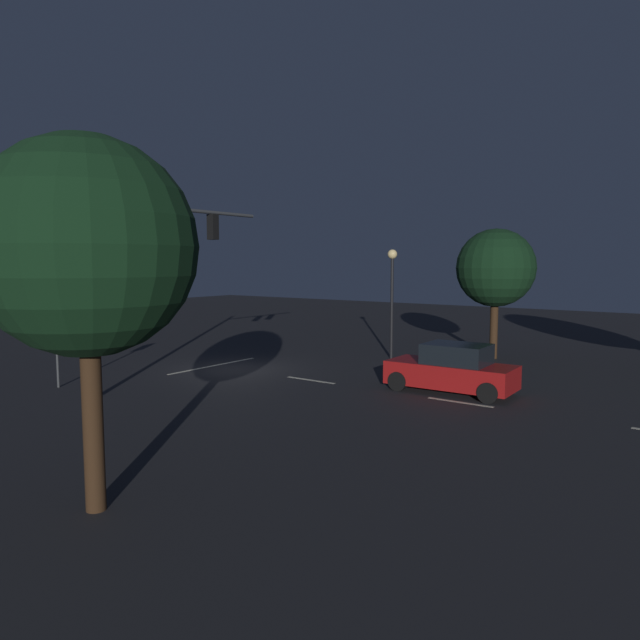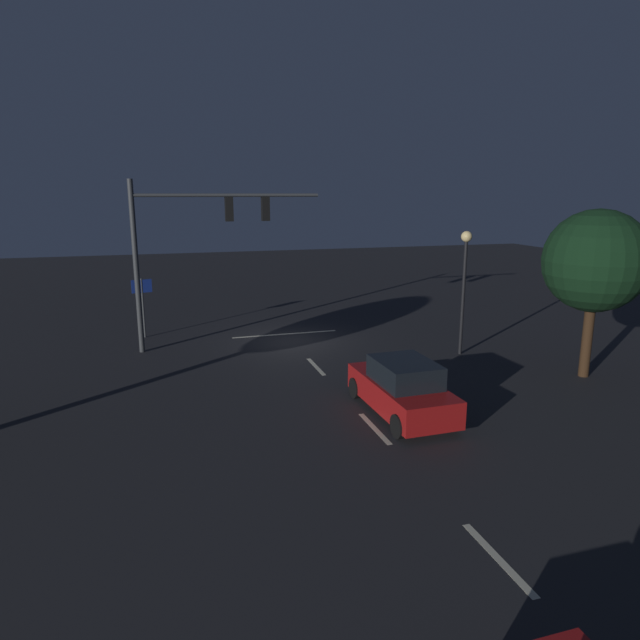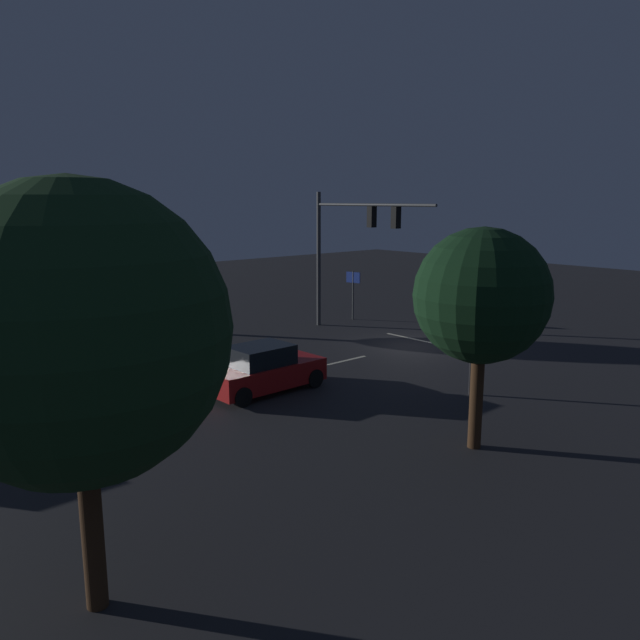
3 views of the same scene
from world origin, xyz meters
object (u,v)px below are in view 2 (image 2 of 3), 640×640
at_px(car_approaching, 402,388).
at_px(street_lamp_left_kerb, 465,269).
at_px(tree_left_near, 596,261).
at_px(traffic_signal_assembly, 195,232).
at_px(route_sign, 142,295).

height_order(car_approaching, street_lamp_left_kerb, street_lamp_left_kerb).
bearing_deg(car_approaching, tree_left_near, -170.27).
distance_m(traffic_signal_assembly, route_sign, 4.51).
xyz_separation_m(route_sign, tree_left_near, (-15.41, 10.41, 2.22)).
relative_size(traffic_signal_assembly, route_sign, 2.85).
relative_size(traffic_signal_assembly, car_approaching, 1.77).
bearing_deg(route_sign, tree_left_near, 145.97).
bearing_deg(tree_left_near, route_sign, -34.03).
bearing_deg(tree_left_near, street_lamp_left_kerb, -53.53).
height_order(traffic_signal_assembly, car_approaching, traffic_signal_assembly).
height_order(car_approaching, tree_left_near, tree_left_near).
relative_size(street_lamp_left_kerb, route_sign, 1.84).
bearing_deg(car_approaching, street_lamp_left_kerb, -134.20).
xyz_separation_m(traffic_signal_assembly, tree_left_near, (-13.09, 7.93, -0.75)).
height_order(traffic_signal_assembly, route_sign, traffic_signal_assembly).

